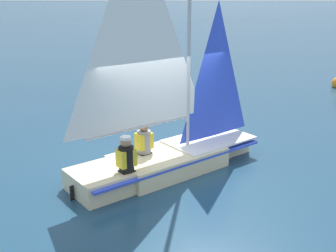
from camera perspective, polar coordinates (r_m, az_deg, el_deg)
name	(u,v)px	position (r m, az deg, el deg)	size (l,w,h in m)	color
ground_plane	(168,170)	(9.50, 0.00, -5.94)	(260.00, 260.00, 0.00)	navy
sailboat_main	(166,137)	(9.17, -0.28, -1.51)	(3.90, 4.24, 5.22)	beige
sailor_helm	(144,145)	(9.20, -3.25, -2.63)	(0.42, 0.43, 1.16)	black
sailor_crew	(126,162)	(8.33, -5.65, -4.89)	(0.42, 0.43, 1.16)	black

